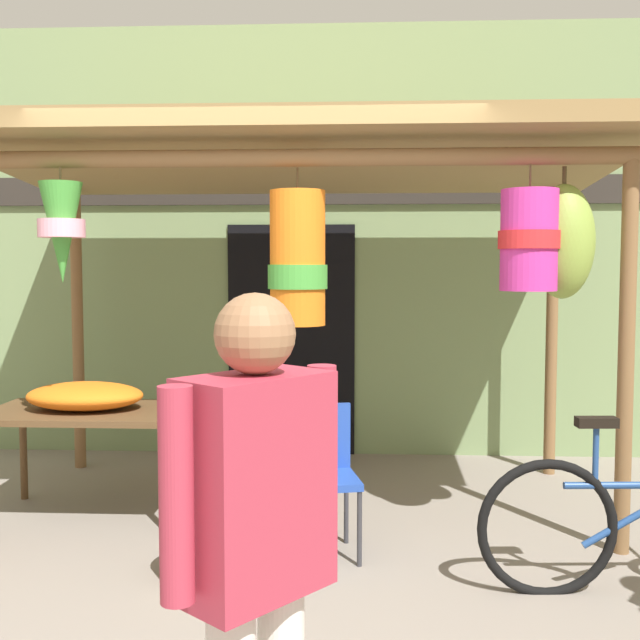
# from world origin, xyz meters

# --- Properties ---
(ground_plane) EXTENTS (30.00, 30.00, 0.00)m
(ground_plane) POSITION_xyz_m (0.00, 0.00, 0.00)
(ground_plane) COLOR gray
(shop_facade) EXTENTS (9.33, 0.29, 3.69)m
(shop_facade) POSITION_xyz_m (-0.00, 2.41, 1.84)
(shop_facade) COLOR #7A9360
(shop_facade) RESTS_ON ground_plane
(market_stall_canopy) EXTENTS (4.29, 2.19, 2.52)m
(market_stall_canopy) POSITION_xyz_m (0.29, 0.75, 2.20)
(market_stall_canopy) COLOR brown
(market_stall_canopy) RESTS_ON ground_plane
(display_table) EXTENTS (1.32, 0.78, 0.71)m
(display_table) POSITION_xyz_m (-1.17, 0.53, 0.64)
(display_table) COLOR brown
(display_table) RESTS_ON ground_plane
(flower_heap_on_table) EXTENTS (0.76, 0.53, 0.18)m
(flower_heap_on_table) POSITION_xyz_m (-1.19, 0.51, 0.80)
(flower_heap_on_table) COLOR orange
(flower_heap_on_table) RESTS_ON display_table
(folding_chair) EXTENTS (0.48, 0.48, 0.84)m
(folding_chair) POSITION_xyz_m (0.35, -0.02, 0.50)
(folding_chair) COLOR #2347A8
(folding_chair) RESTS_ON ground_plane
(wicker_basket_by_table) EXTENTS (0.40, 0.40, 0.27)m
(wicker_basket_by_table) POSITION_xyz_m (-0.26, -0.41, 0.14)
(wicker_basket_by_table) COLOR brown
(wicker_basket_by_table) RESTS_ON ground_plane
(customer_foreground) EXTENTS (0.43, 0.47, 1.57)m
(customer_foreground) POSITION_xyz_m (0.31, -2.37, 0.92)
(customer_foreground) COLOR silver
(customer_foreground) RESTS_ON ground_plane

